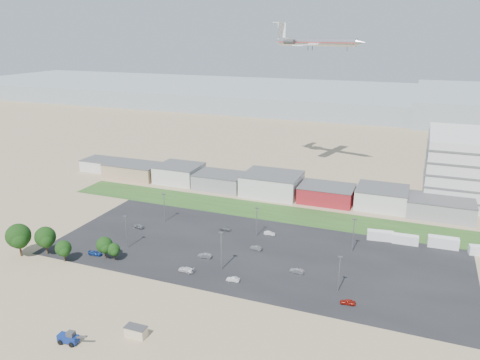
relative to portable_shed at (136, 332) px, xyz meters
The scene contains 32 objects.
ground 27.32m from the portable_shed, 79.72° to the left, with size 700.00×700.00×0.00m, color #91785C.
parking_lot 47.90m from the portable_shed, 78.10° to the left, with size 120.00×50.00×0.01m, color black.
grass_strip 79.02m from the portable_shed, 86.46° to the left, with size 160.00×16.00×0.02m, color #294C1C.
hills_backdrop 344.81m from the portable_shed, 82.52° to the left, with size 700.00×200.00×9.00m, color gray, non-canonical shape.
building_row 98.65m from the portable_shed, 97.07° to the left, with size 170.00×20.00×8.00m, color silver, non-canonical shape.
portable_shed is the anchor object (origin of this frame).
telehandler 13.76m from the portable_shed, 149.20° to the right, with size 6.94×2.31×2.89m, color navy, non-canonical shape.
box_trailer_a 81.30m from the portable_shed, 57.78° to the left, with size 7.82×2.44×2.93m, color silver, non-canonical shape.
box_trailer_b 85.46m from the portable_shed, 53.55° to the left, with size 7.54×2.36×2.83m, color silver, non-canonical shape.
box_trailer_c 93.25m from the portable_shed, 48.82° to the left, with size 8.68×2.71×3.26m, color silver, non-canonical shape.
tree_far_left 55.56m from the portable_shed, 159.21° to the left, with size 7.44×7.44×11.16m, color black, non-canonical shape.
tree_left 51.48m from the portable_shed, 152.85° to the left, with size 6.36×6.36×9.53m, color black, non-canonical shape.
tree_mid 43.58m from the portable_shed, 150.28° to the left, with size 4.79×4.79×7.18m, color black, non-canonical shape.
tree_right 39.30m from the portable_shed, 135.96° to the left, with size 4.99×4.99×7.49m, color black, non-canonical shape.
tree_near 37.23m from the portable_shed, 132.77° to the left, with size 3.90×3.90×5.85m, color black, non-canonical shape.
lightpole_front_l 44.53m from the portable_shed, 126.65° to the left, with size 1.19×0.50×10.10m, color slate, non-canonical shape.
lightpole_front_m 34.25m from the portable_shed, 81.39° to the left, with size 1.28×0.54×10.92m, color slate, non-canonical shape.
lightpole_front_r 49.98m from the portable_shed, 42.72° to the left, with size 1.13×0.47×9.58m, color slate, non-canonical shape.
lightpole_back_l 63.21m from the portable_shed, 114.64° to the left, with size 1.17×0.49×9.97m, color slate, non-canonical shape.
lightpole_back_m 58.12m from the portable_shed, 83.40° to the left, with size 1.11×0.46×9.47m, color slate, non-canonical shape.
lightpole_back_r 68.09m from the portable_shed, 57.45° to the left, with size 1.22×0.51×10.36m, color slate, non-canonical shape.
airliner 142.40m from the portable_shed, 86.98° to the left, with size 43.04×29.34×12.72m, color silver, non-canonical shape.
parked_car_1 46.14m from the portable_shed, 57.64° to the left, with size 1.34×3.85×1.27m, color #A5A5AA.
parked_car_2 49.15m from the portable_shed, 35.87° to the left, with size 1.47×3.66×1.25m, color maroon.
parked_car_3 29.00m from the portable_shed, 96.39° to the left, with size 1.84×4.52×1.31m, color silver.
parked_car_4 38.06m from the portable_shed, 93.13° to the left, with size 1.38×3.95×1.30m, color #A5A5AA.
parked_car_5 58.35m from the portable_shed, 122.66° to the left, with size 1.56×3.87×1.32m, color #A5A5AA.
parked_car_6 58.02m from the portable_shed, 94.12° to the left, with size 1.60×3.94×1.14m, color #595B5E.
parked_car_7 49.28m from the portable_shed, 78.48° to the left, with size 1.26×3.60×1.19m, color #595B5E.
parked_car_10 42.69m from the portable_shed, 139.13° to the left, with size 1.67×4.11×1.19m, color navy.
parked_car_11 60.64m from the portable_shed, 80.22° to the left, with size 1.22×3.51×1.16m, color silver.
parked_car_13 30.59m from the portable_shed, 70.05° to the left, with size 1.20×3.45×1.14m, color silver.
Camera 1 is at (46.47, -97.37, 61.79)m, focal length 35.00 mm.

